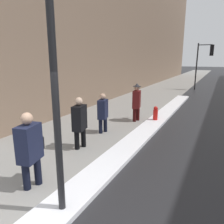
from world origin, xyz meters
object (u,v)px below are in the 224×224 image
at_px(pedestrian_with_shoulder_bag, 30,147).
at_px(pedestrian_in_fedora, 137,101).
at_px(lamp_post, 53,58).
at_px(traffic_light_near, 206,56).
at_px(fire_hydrant, 155,114).
at_px(pedestrian_in_glasses, 103,111).
at_px(pedestrian_nearside, 80,121).

xyz_separation_m(pedestrian_with_shoulder_bag, pedestrian_in_fedora, (0.17, 5.80, 0.00)).
height_order(lamp_post, pedestrian_with_shoulder_bag, lamp_post).
bearing_deg(traffic_light_near, fire_hydrant, -95.26).
distance_m(pedestrian_in_glasses, fire_hydrant, 2.67).
bearing_deg(fire_hydrant, lamp_post, -88.88).
xyz_separation_m(traffic_light_near, fire_hydrant, (-0.94, -11.70, -2.53)).
distance_m(traffic_light_near, pedestrian_with_shoulder_bag, 17.93).
bearing_deg(lamp_post, traffic_light_near, 87.43).
bearing_deg(pedestrian_with_shoulder_bag, lamp_post, 58.26).
distance_m(lamp_post, pedestrian_with_shoulder_bag, 2.13).
relative_size(lamp_post, pedestrian_in_fedora, 2.65).
distance_m(pedestrian_nearside, pedestrian_in_fedora, 3.64).
xyz_separation_m(lamp_post, pedestrian_with_shoulder_bag, (-1.10, 0.37, -1.78)).
relative_size(pedestrian_in_fedora, fire_hydrant, 2.40).
xyz_separation_m(pedestrian_nearside, pedestrian_in_fedora, (0.47, 3.61, 0.03)).
xyz_separation_m(lamp_post, pedestrian_nearside, (-1.39, 2.56, -1.81)).
height_order(pedestrian_in_fedora, fire_hydrant, pedestrian_in_fedora).
distance_m(traffic_light_near, pedestrian_in_fedora, 12.21).
height_order(pedestrian_in_glasses, fire_hydrant, pedestrian_in_glasses).
bearing_deg(lamp_post, pedestrian_in_glasses, 109.55).
distance_m(lamp_post, fire_hydrant, 6.81).
bearing_deg(pedestrian_in_fedora, traffic_light_near, 158.82).
xyz_separation_m(lamp_post, traffic_light_near, (0.81, 18.09, 0.18)).
distance_m(traffic_light_near, fire_hydrant, 12.01).
height_order(lamp_post, fire_hydrant, lamp_post).
relative_size(pedestrian_in_glasses, pedestrian_in_fedora, 0.88).
height_order(pedestrian_nearside, pedestrian_in_glasses, pedestrian_nearside).
bearing_deg(lamp_post, fire_hydrant, 91.12).
bearing_deg(pedestrian_nearside, traffic_light_near, 159.03).
xyz_separation_m(lamp_post, fire_hydrant, (-0.12, 6.39, -2.35)).
bearing_deg(pedestrian_nearside, pedestrian_in_fedora, 159.72).
bearing_deg(traffic_light_near, pedestrian_in_fedora, -98.96).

